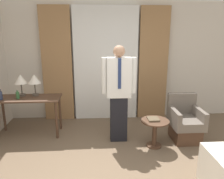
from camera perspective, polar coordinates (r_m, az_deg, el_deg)
name	(u,v)px	position (r m, az deg, el deg)	size (l,w,h in m)	color
wall_back	(106,61)	(5.14, -1.67, 7.33)	(10.00, 0.06, 2.70)	beige
curtain_sheer_center	(106,65)	(5.02, -1.61, 6.46)	(1.45, 0.06, 2.58)	white
curtain_drape_left	(57,65)	(5.10, -14.14, 6.15)	(0.67, 0.06, 2.58)	#997047
curtain_drape_right	(153,64)	(5.18, 10.74, 6.46)	(0.67, 0.06, 2.58)	#997047
desk	(28,103)	(4.61, -21.16, -3.39)	(1.28, 0.54, 0.78)	#4C3323
table_lamp_left	(21,80)	(4.66, -22.76, 2.28)	(0.25, 0.25, 0.43)	#4C4238
table_lamp_right	(34,80)	(4.58, -19.64, 2.38)	(0.25, 0.25, 0.43)	#4C4238
bottle_near_edge	(18,95)	(4.56, -23.42, -1.37)	(0.06, 0.06, 0.16)	#336638
bottle_by_lamp	(0,95)	(4.62, -27.14, -1.38)	(0.07, 0.07, 0.20)	#2D3851
person	(119,91)	(3.97, 1.80, -0.30)	(0.63, 0.21, 1.80)	black
armchair	(185,123)	(4.45, 18.49, -8.33)	(0.56, 0.64, 0.86)	#4C3323
side_table	(155,129)	(4.04, 11.09, -10.00)	(0.50, 0.50, 0.50)	#4C3323
book	(153,119)	(3.99, 10.72, -7.59)	(0.20, 0.21, 0.03)	brown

